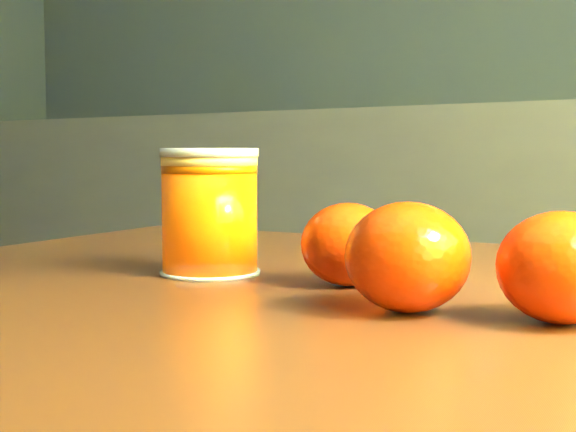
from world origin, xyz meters
The scene contains 5 objects.
kitchen_counter centered at (0.00, 1.45, 0.45)m, with size 3.15×0.60×0.90m, color #54555A.
juice_glass centered at (0.74, 0.02, 0.75)m, with size 0.08×0.08×0.09m.
orange_front centered at (0.86, 0.04, 0.73)m, with size 0.07×0.07×0.06m, color #F13504.
orange_back centered at (1.02, 0.00, 0.74)m, with size 0.07×0.07×0.06m, color #F13504.
orange_extra centered at (0.94, -0.02, 0.74)m, with size 0.07×0.07×0.06m, color #F13504.
Camera 1 is at (1.15, -0.44, 0.80)m, focal length 50.00 mm.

